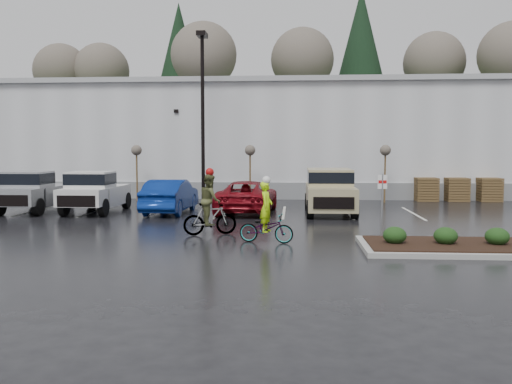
# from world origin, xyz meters

# --- Properties ---
(ground) EXTENTS (120.00, 120.00, 0.00)m
(ground) POSITION_xyz_m (0.00, 0.00, 0.00)
(ground) COLOR black
(ground) RESTS_ON ground
(warehouse) EXTENTS (60.50, 15.50, 7.20)m
(warehouse) POSITION_xyz_m (0.00, 21.99, 3.65)
(warehouse) COLOR #B9BBBE
(warehouse) RESTS_ON ground
(wooded_ridge) EXTENTS (80.00, 25.00, 6.00)m
(wooded_ridge) POSITION_xyz_m (0.00, 45.00, 3.00)
(wooded_ridge) COLOR #28431C
(wooded_ridge) RESTS_ON ground
(lamppost) EXTENTS (0.50, 1.00, 9.22)m
(lamppost) POSITION_xyz_m (-4.00, 12.00, 5.69)
(lamppost) COLOR black
(lamppost) RESTS_ON ground
(sapling_west) EXTENTS (0.60, 0.60, 3.20)m
(sapling_west) POSITION_xyz_m (-8.00, 13.00, 2.73)
(sapling_west) COLOR #49321D
(sapling_west) RESTS_ON ground
(sapling_mid) EXTENTS (0.60, 0.60, 3.20)m
(sapling_mid) POSITION_xyz_m (-1.50, 13.00, 2.73)
(sapling_mid) COLOR #49321D
(sapling_mid) RESTS_ON ground
(sapling_east) EXTENTS (0.60, 0.60, 3.20)m
(sapling_east) POSITION_xyz_m (6.00, 13.00, 2.73)
(sapling_east) COLOR #49321D
(sapling_east) RESTS_ON ground
(pallet_stack_a) EXTENTS (1.20, 1.20, 1.35)m
(pallet_stack_a) POSITION_xyz_m (8.50, 14.00, 0.68)
(pallet_stack_a) COLOR #49321D
(pallet_stack_a) RESTS_ON ground
(pallet_stack_b) EXTENTS (1.20, 1.20, 1.35)m
(pallet_stack_b) POSITION_xyz_m (10.20, 14.00, 0.68)
(pallet_stack_b) COLOR #49321D
(pallet_stack_b) RESTS_ON ground
(pallet_stack_c) EXTENTS (1.20, 1.20, 1.35)m
(pallet_stack_c) POSITION_xyz_m (12.00, 14.00, 0.68)
(pallet_stack_c) COLOR #49321D
(pallet_stack_c) RESTS_ON ground
(curb_island) EXTENTS (8.00, 3.00, 0.15)m
(curb_island) POSITION_xyz_m (7.00, -1.00, 0.07)
(curb_island) COLOR gray
(curb_island) RESTS_ON ground
(mulch_bed) EXTENTS (7.60, 2.60, 0.04)m
(mulch_bed) POSITION_xyz_m (7.00, -1.00, 0.17)
(mulch_bed) COLOR black
(mulch_bed) RESTS_ON curb_island
(shrub_a) EXTENTS (0.70, 0.70, 0.52)m
(shrub_a) POSITION_xyz_m (4.00, -1.00, 0.41)
(shrub_a) COLOR black
(shrub_a) RESTS_ON curb_island
(shrub_b) EXTENTS (0.70, 0.70, 0.52)m
(shrub_b) POSITION_xyz_m (5.50, -1.00, 0.41)
(shrub_b) COLOR black
(shrub_b) RESTS_ON curb_island
(shrub_c) EXTENTS (0.70, 0.70, 0.52)m
(shrub_c) POSITION_xyz_m (7.00, -1.00, 0.41)
(shrub_c) COLOR black
(shrub_c) RESTS_ON curb_island
(fire_lane_sign) EXTENTS (0.30, 0.05, 2.20)m
(fire_lane_sign) POSITION_xyz_m (3.80, 0.20, 1.41)
(fire_lane_sign) COLOR gray
(fire_lane_sign) RESTS_ON ground
(pickup_silver) EXTENTS (2.10, 5.20, 1.96)m
(pickup_silver) POSITION_xyz_m (-11.35, 7.76, 0.98)
(pickup_silver) COLOR #A0A2A7
(pickup_silver) RESTS_ON ground
(pickup_white) EXTENTS (2.10, 5.20, 1.96)m
(pickup_white) POSITION_xyz_m (-8.35, 7.72, 0.98)
(pickup_white) COLOR silver
(pickup_white) RESTS_ON ground
(car_blue) EXTENTS (1.82, 4.83, 1.58)m
(car_blue) POSITION_xyz_m (-4.80, 7.50, 0.79)
(car_blue) COLOR navy
(car_blue) RESTS_ON ground
(car_red) EXTENTS (2.74, 5.50, 1.50)m
(car_red) POSITION_xyz_m (-1.22, 7.89, 0.75)
(car_red) COLOR maroon
(car_red) RESTS_ON ground
(suv_tan) EXTENTS (2.20, 5.10, 2.06)m
(suv_tan) POSITION_xyz_m (2.62, 7.69, 1.03)
(suv_tan) COLOR tan
(suv_tan) RESTS_ON ground
(cyclist_hivis) EXTENTS (1.85, 0.93, 2.14)m
(cyclist_hivis) POSITION_xyz_m (0.09, -0.18, 0.67)
(cyclist_hivis) COLOR #3F3F44
(cyclist_hivis) RESTS_ON ground
(cyclist_olive) EXTENTS (1.88, 1.09, 2.34)m
(cyclist_olive) POSITION_xyz_m (-1.95, 1.21, 0.85)
(cyclist_olive) COLOR #3F3F44
(cyclist_olive) RESTS_ON ground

